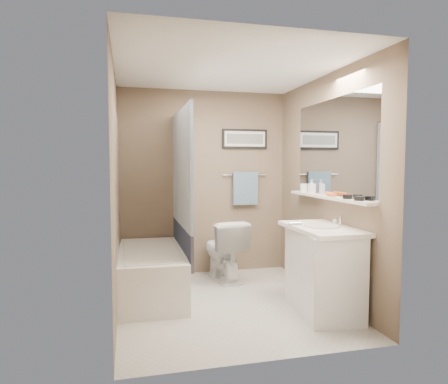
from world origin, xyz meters
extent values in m
plane|color=#BCB8AE|center=(0.00, 0.00, 0.00)|extent=(2.50, 2.50, 0.00)
cube|color=white|center=(0.00, 0.00, 2.38)|extent=(2.20, 2.50, 0.04)
cube|color=brown|center=(0.00, 1.23, 1.20)|extent=(2.20, 0.04, 2.40)
cube|color=brown|center=(0.00, -1.23, 1.20)|extent=(2.20, 0.04, 2.40)
cube|color=brown|center=(-1.08, 0.00, 1.20)|extent=(0.04, 2.50, 2.40)
cube|color=brown|center=(1.08, 0.00, 1.20)|extent=(0.04, 2.50, 2.40)
cube|color=tan|center=(-1.09, 0.50, 1.00)|extent=(0.02, 1.55, 2.00)
cylinder|color=silver|center=(-0.40, 0.50, 2.05)|extent=(0.02, 1.55, 0.02)
cube|color=silver|center=(-0.40, 0.50, 1.40)|extent=(0.03, 1.45, 1.28)
cube|color=#27314A|center=(-0.40, 0.50, 0.58)|extent=(0.03, 1.45, 0.36)
cube|color=silver|center=(1.09, -0.15, 1.62)|extent=(0.02, 1.60, 1.00)
cube|color=silver|center=(1.04, -0.15, 1.10)|extent=(0.12, 1.60, 0.03)
cylinder|color=silver|center=(0.55, 1.22, 1.30)|extent=(0.60, 0.02, 0.02)
cube|color=#80A4BA|center=(0.55, 1.20, 1.12)|extent=(0.34, 0.05, 0.44)
cube|color=black|center=(0.55, 1.23, 1.78)|extent=(0.62, 0.02, 0.26)
cube|color=white|center=(0.55, 1.22, 1.78)|extent=(0.56, 0.00, 0.20)
cube|color=#595959|center=(0.55, 1.22, 1.78)|extent=(0.50, 0.00, 0.13)
cube|color=silver|center=(0.55, -1.24, 1.00)|extent=(0.80, 0.02, 2.00)
cylinder|color=silver|center=(0.22, -1.19, 1.00)|extent=(0.10, 0.02, 0.02)
cube|color=white|center=(-0.75, 0.46, 0.25)|extent=(0.75, 1.52, 0.50)
cube|color=white|center=(-0.75, 0.46, 0.50)|extent=(0.56, 1.36, 0.02)
imported|color=white|center=(0.16, 0.85, 0.38)|extent=(0.52, 0.80, 0.76)
cube|color=white|center=(0.85, -0.43, 0.40)|extent=(0.60, 0.95, 0.80)
cube|color=white|center=(0.84, -0.43, 0.82)|extent=(0.54, 0.96, 0.04)
cylinder|color=silver|center=(0.83, -0.43, 0.85)|extent=(0.34, 0.34, 0.01)
cylinder|color=silver|center=(1.03, -0.43, 0.89)|extent=(0.02, 0.02, 0.10)
sphere|color=silver|center=(1.03, -0.33, 0.87)|extent=(0.05, 0.05, 0.05)
cylinder|color=black|center=(1.04, -0.74, 1.14)|extent=(0.09, 0.09, 0.04)
cylinder|color=black|center=(1.04, -0.54, 1.14)|extent=(0.09, 0.09, 0.04)
cylinder|color=#DB5A1E|center=(1.04, -0.23, 1.14)|extent=(0.06, 0.22, 0.04)
cube|color=pink|center=(1.04, 0.00, 1.12)|extent=(0.05, 0.16, 0.01)
cylinder|color=white|center=(1.04, 0.42, 1.17)|extent=(0.08, 0.08, 0.10)
imported|color=#999999|center=(1.04, 0.21, 1.19)|extent=(0.08, 0.08, 0.16)
camera|label=1|loc=(-0.99, -3.92, 1.44)|focal=32.00mm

